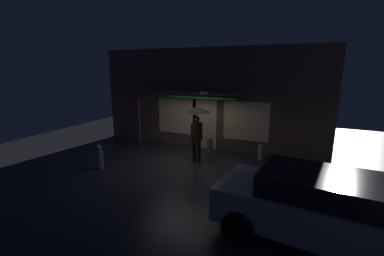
{
  "coord_description": "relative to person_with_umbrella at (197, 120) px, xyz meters",
  "views": [
    {
      "loc": [
        3.93,
        -8.21,
        3.44
      ],
      "look_at": [
        0.19,
        0.39,
        1.3
      ],
      "focal_mm": 24.38,
      "sensor_mm": 36.0,
      "label": 1
    }
  ],
  "objects": [
    {
      "name": "fire_hydrant",
      "position": [
        -2.89,
        -1.95,
        -1.21
      ],
      "size": [
        0.28,
        0.28,
        0.87
      ],
      "color": "gray",
      "rests_on": "ground"
    },
    {
      "name": "sidewalk_bollard",
      "position": [
        0.08,
        1.24,
        -1.3
      ],
      "size": [
        0.25,
        0.25,
        0.63
      ],
      "primitive_type": "cylinder",
      "color": "slate",
      "rests_on": "ground"
    },
    {
      "name": "person_with_umbrella",
      "position": [
        0.0,
        0.0,
        0.0
      ],
      "size": [
        1.0,
        1.0,
        2.1
      ],
      "rotation": [
        0.0,
        0.0,
        1.46
      ],
      "color": "black",
      "rests_on": "ground"
    },
    {
      "name": "street_sign_post",
      "position": [
        -3.17,
        0.95,
        -0.18
      ],
      "size": [
        0.4,
        0.07,
        2.53
      ],
      "color": "#595B60",
      "rests_on": "ground"
    },
    {
      "name": "parked_car",
      "position": [
        4.0,
        -3.25,
        -0.87
      ],
      "size": [
        4.23,
        2.28,
        1.44
      ],
      "rotation": [
        0.0,
        0.0,
        -0.11
      ],
      "color": "#A5A8AD",
      "rests_on": "ground"
    },
    {
      "name": "sidewalk_bollard_2",
      "position": [
        2.16,
        1.28,
        -1.32
      ],
      "size": [
        0.2,
        0.2,
        0.59
      ],
      "primitive_type": "cylinder",
      "color": "#B2A899",
      "rests_on": "ground"
    },
    {
      "name": "building_facade",
      "position": [
        -0.37,
        1.95,
        0.53
      ],
      "size": [
        10.07,
        1.0,
        4.31
      ],
      "color": "brown",
      "rests_on": "ground"
    },
    {
      "name": "ground_plane",
      "position": [
        -0.37,
        -0.39,
        -1.61
      ],
      "size": [
        18.0,
        18.0,
        0.0
      ],
      "primitive_type": "plane",
      "color": "#26262B"
    }
  ]
}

